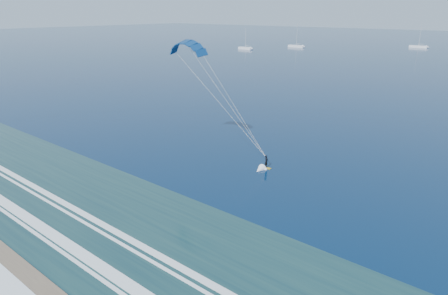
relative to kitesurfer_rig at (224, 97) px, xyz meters
name	(u,v)px	position (x,y,z in m)	size (l,w,h in m)	color
ground	(1,274)	(2.61, -30.42, -8.83)	(900.00, 900.00, 0.00)	#082847
kitesurfer_rig	(224,97)	(0.00, 0.00, 0.00)	(16.54, 4.18, 16.91)	gold
sailboat_0	(245,48)	(-95.46, 132.93, -8.15)	(7.92, 2.40, 10.87)	white
sailboat_1	(296,46)	(-81.27, 160.93, -8.14)	(9.26, 2.40, 12.64)	white
sailboat_2	(418,47)	(-28.25, 200.99, -8.14)	(9.29, 2.40, 12.44)	white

